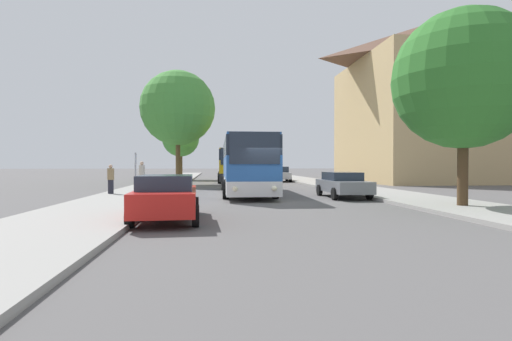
{
  "coord_description": "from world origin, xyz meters",
  "views": [
    {
      "loc": [
        -2.75,
        -18.29,
        1.75
      ],
      "look_at": [
        0.33,
        10.3,
        1.31
      ],
      "focal_mm": 28.0,
      "sensor_mm": 36.0,
      "label": 1
    }
  ],
  "objects_px": {
    "bus_middle": "(232,165)",
    "tree_left_far": "(181,138)",
    "parked_car_right_near": "(343,184)",
    "tree_left_near": "(178,108)",
    "parked_car_left_curb": "(166,197)",
    "tree_right_near": "(463,80)",
    "bus_stop_sign": "(135,169)",
    "parked_car_right_far": "(280,174)",
    "pedestrian_waiting_near": "(111,179)",
    "pedestrian_waiting_far": "(142,176)",
    "bus_front": "(246,165)"
  },
  "relations": [
    {
      "from": "bus_middle",
      "to": "parked_car_right_far",
      "type": "relative_size",
      "value": 2.79
    },
    {
      "from": "parked_car_right_near",
      "to": "bus_stop_sign",
      "type": "height_order",
      "value": "bus_stop_sign"
    },
    {
      "from": "parked_car_right_near",
      "to": "tree_left_near",
      "type": "xyz_separation_m",
      "value": [
        -9.87,
        15.1,
        5.96
      ]
    },
    {
      "from": "bus_middle",
      "to": "tree_left_near",
      "type": "xyz_separation_m",
      "value": [
        -4.98,
        -4.2,
        4.97
      ]
    },
    {
      "from": "pedestrian_waiting_near",
      "to": "parked_car_right_far",
      "type": "bearing_deg",
      "value": 92.03
    },
    {
      "from": "bus_front",
      "to": "pedestrian_waiting_far",
      "type": "xyz_separation_m",
      "value": [
        -6.37,
        1.83,
        -0.68
      ]
    },
    {
      "from": "pedestrian_waiting_near",
      "to": "pedestrian_waiting_far",
      "type": "relative_size",
      "value": 0.89
    },
    {
      "from": "parked_car_right_near",
      "to": "pedestrian_waiting_far",
      "type": "relative_size",
      "value": 2.54
    },
    {
      "from": "parked_car_left_curb",
      "to": "bus_stop_sign",
      "type": "distance_m",
      "value": 9.1
    },
    {
      "from": "bus_middle",
      "to": "pedestrian_waiting_near",
      "type": "height_order",
      "value": "bus_middle"
    },
    {
      "from": "bus_middle",
      "to": "parked_car_right_far",
      "type": "bearing_deg",
      "value": 5.14
    },
    {
      "from": "bus_front",
      "to": "bus_stop_sign",
      "type": "bearing_deg",
      "value": -157.46
    },
    {
      "from": "tree_right_near",
      "to": "parked_car_right_near",
      "type": "bearing_deg",
      "value": 116.71
    },
    {
      "from": "bus_middle",
      "to": "tree_left_far",
      "type": "height_order",
      "value": "tree_left_far"
    },
    {
      "from": "pedestrian_waiting_far",
      "to": "parked_car_right_near",
      "type": "bearing_deg",
      "value": -159.56
    },
    {
      "from": "bus_stop_sign",
      "to": "tree_left_far",
      "type": "xyz_separation_m",
      "value": [
        0.3,
        25.31,
        3.22
      ]
    },
    {
      "from": "parked_car_left_curb",
      "to": "tree_right_near",
      "type": "relative_size",
      "value": 0.59
    },
    {
      "from": "tree_right_near",
      "to": "pedestrian_waiting_near",
      "type": "bearing_deg",
      "value": 152.7
    },
    {
      "from": "pedestrian_waiting_near",
      "to": "parked_car_right_near",
      "type": "bearing_deg",
      "value": 27.47
    },
    {
      "from": "pedestrian_waiting_near",
      "to": "bus_stop_sign",
      "type": "bearing_deg",
      "value": -1.58
    },
    {
      "from": "parked_car_left_curb",
      "to": "tree_left_far",
      "type": "distance_m",
      "value": 34.31
    },
    {
      "from": "tree_left_near",
      "to": "bus_front",
      "type": "bearing_deg",
      "value": -67.1
    },
    {
      "from": "bus_stop_sign",
      "to": "parked_car_right_near",
      "type": "bearing_deg",
      "value": -4.55
    },
    {
      "from": "bus_middle",
      "to": "pedestrian_waiting_far",
      "type": "distance_m",
      "value": 15.59
    },
    {
      "from": "bus_front",
      "to": "parked_car_right_far",
      "type": "height_order",
      "value": "bus_front"
    },
    {
      "from": "tree_left_near",
      "to": "tree_right_near",
      "type": "xyz_separation_m",
      "value": [
        12.78,
        -20.88,
        -1.62
      ]
    },
    {
      "from": "parked_car_left_curb",
      "to": "tree_right_near",
      "type": "height_order",
      "value": "tree_right_near"
    },
    {
      "from": "pedestrian_waiting_near",
      "to": "tree_right_near",
      "type": "distance_m",
      "value": 17.68
    },
    {
      "from": "parked_car_left_curb",
      "to": "bus_stop_sign",
      "type": "relative_size",
      "value": 2.03
    },
    {
      "from": "pedestrian_waiting_near",
      "to": "pedestrian_waiting_far",
      "type": "xyz_separation_m",
      "value": [
        1.15,
        2.95,
        0.11
      ]
    },
    {
      "from": "parked_car_left_curb",
      "to": "parked_car_right_near",
      "type": "bearing_deg",
      "value": 41.22
    },
    {
      "from": "parked_car_right_near",
      "to": "tree_left_near",
      "type": "height_order",
      "value": "tree_left_near"
    },
    {
      "from": "pedestrian_waiting_near",
      "to": "bus_middle",
      "type": "bearing_deg",
      "value": 103.62
    },
    {
      "from": "tree_left_near",
      "to": "tree_right_near",
      "type": "bearing_deg",
      "value": -58.54
    },
    {
      "from": "bus_stop_sign",
      "to": "tree_left_far",
      "type": "relative_size",
      "value": 0.33
    },
    {
      "from": "parked_car_left_curb",
      "to": "tree_left_near",
      "type": "relative_size",
      "value": 0.46
    },
    {
      "from": "bus_front",
      "to": "pedestrian_waiting_near",
      "type": "relative_size",
      "value": 7.43
    },
    {
      "from": "bus_front",
      "to": "parked_car_right_near",
      "type": "xyz_separation_m",
      "value": [
        4.86,
        -3.24,
        -1.02
      ]
    },
    {
      "from": "parked_car_left_curb",
      "to": "pedestrian_waiting_far",
      "type": "bearing_deg",
      "value": 100.68
    },
    {
      "from": "bus_middle",
      "to": "tree_right_near",
      "type": "bearing_deg",
      "value": -71.36
    },
    {
      "from": "pedestrian_waiting_near",
      "to": "parked_car_left_curb",
      "type": "bearing_deg",
      "value": -30.29
    },
    {
      "from": "parked_car_right_near",
      "to": "bus_middle",
      "type": "bearing_deg",
      "value": -75.56
    },
    {
      "from": "bus_middle",
      "to": "parked_car_right_far",
      "type": "distance_m",
      "value": 4.93
    },
    {
      "from": "bus_middle",
      "to": "pedestrian_waiting_far",
      "type": "bearing_deg",
      "value": -112.61
    },
    {
      "from": "parked_car_right_near",
      "to": "bus_stop_sign",
      "type": "bearing_deg",
      "value": -4.34
    },
    {
      "from": "bus_front",
      "to": "pedestrian_waiting_near",
      "type": "bearing_deg",
      "value": -170.66
    },
    {
      "from": "bus_front",
      "to": "bus_stop_sign",
      "type": "xyz_separation_m",
      "value": [
        -5.96,
        -2.38,
        -0.2
      ]
    },
    {
      "from": "parked_car_right_near",
      "to": "pedestrian_waiting_near",
      "type": "bearing_deg",
      "value": -9.46
    },
    {
      "from": "tree_left_far",
      "to": "parked_car_left_curb",
      "type": "bearing_deg",
      "value": -86.17
    },
    {
      "from": "parked_car_right_near",
      "to": "parked_car_right_far",
      "type": "height_order",
      "value": "parked_car_right_far"
    }
  ]
}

